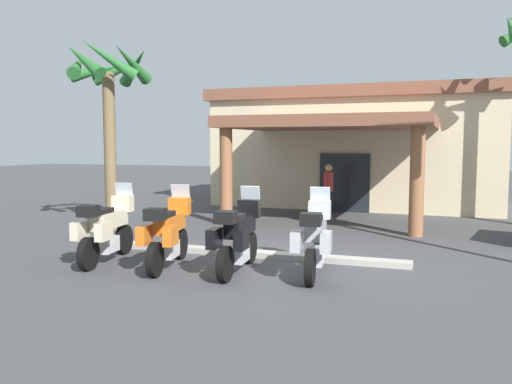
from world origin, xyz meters
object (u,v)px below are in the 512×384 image
Objects in this scene: pedestrian at (328,187)px; palm_tree_roadside at (109,88)px; motorcycle_orange at (168,233)px; motorcycle_black at (238,237)px; motorcycle_silver at (315,239)px; motorcycle_cream at (106,229)px; motel_building at (357,147)px.

palm_tree_roadside is at bearing -166.84° from pedestrian.
motorcycle_orange is at bearing -43.82° from palm_tree_roadside.
motorcycle_orange is at bearing -127.20° from pedestrian.
motorcycle_black is 1.24× the size of pedestrian.
motorcycle_black is 1.48m from motorcycle_silver.
motorcycle_black is 1.00× the size of motorcycle_silver.
motorcycle_orange is 6.19m from palm_tree_roadside.
motorcycle_cream and motorcycle_silver have the same top height.
motel_building is at bearing -23.04° from motorcycle_cream.
motorcycle_orange is 1.00× the size of motorcycle_silver.
pedestrian is 7.56m from palm_tree_roadside.
motorcycle_silver is (4.37, 0.31, 0.00)m from motorcycle_cream.
motorcycle_orange is 0.99× the size of motorcycle_black.
motel_building reaches higher than motorcycle_silver.
motorcycle_orange is 2.93m from motorcycle_silver.
motel_building is 5.10× the size of motorcycle_black.
motorcycle_silver is at bearing -26.11° from palm_tree_roadside.
motorcycle_silver is at bearing -105.98° from pedestrian.
motorcycle_cream is 1.00× the size of motorcycle_silver.
motorcycle_silver is 8.14m from palm_tree_roadside.
motel_building is at bearing -5.71° from motorcycle_black.
motorcycle_cream is 8.50m from pedestrian.
motorcycle_cream is 5.41m from palm_tree_roadside.
motel_building is 12.69m from motorcycle_cream.
motorcycle_black is at bearing -95.75° from motorcycle_cream.
motorcycle_silver is 0.42× the size of palm_tree_roadside.
motel_building is 5.10× the size of motorcycle_silver.
palm_tree_roadside is (-6.67, 3.27, 3.33)m from motorcycle_silver.
motorcycle_silver is 7.68m from pedestrian.
pedestrian is at bearing -92.66° from motel_building.
motel_building is at bearing -1.76° from motorcycle_silver.
motorcycle_silver is at bearing -92.83° from motorcycle_orange.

